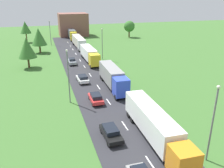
{
  "coord_description": "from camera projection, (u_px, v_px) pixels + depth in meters",
  "views": [
    {
      "loc": [
        -9.64,
        -7.88,
        16.41
      ],
      "look_at": [
        1.44,
        28.71,
        2.05
      ],
      "focal_mm": 37.48,
      "sensor_mm": 36.0,
      "label": 1
    }
  ],
  "objects": [
    {
      "name": "lamppost_lead",
      "position": [
        213.0,
        121.0,
        23.33
      ],
      "size": [
        0.36,
        0.36,
        8.56
      ],
      "color": "slate",
      "rests_on": "ground"
    },
    {
      "name": "road",
      "position": [
        111.0,
        106.0,
        37.38
      ],
      "size": [
        10.0,
        140.0,
        0.06
      ],
      "primitive_type": "cube",
      "color": "#2B2B30",
      "rests_on": "ground"
    },
    {
      "name": "lamppost_third",
      "position": [
        102.0,
        42.0,
        63.2
      ],
      "size": [
        0.36,
        0.36,
        8.54
      ],
      "color": "slate",
      "rests_on": "ground"
    },
    {
      "name": "tree_maple",
      "position": [
        25.0,
        27.0,
        86.85
      ],
      "size": [
        4.0,
        4.0,
        7.83
      ],
      "color": "#513823",
      "rests_on": "ground"
    },
    {
      "name": "truck_second",
      "position": [
        113.0,
        77.0,
        44.02
      ],
      "size": [
        2.78,
        12.66,
        3.79
      ],
      "color": "blue",
      "rests_on": "road"
    },
    {
      "name": "truck_fifth",
      "position": [
        72.0,
        34.0,
        95.27
      ],
      "size": [
        2.82,
        13.62,
        3.73
      ],
      "color": "yellow",
      "rests_on": "road"
    },
    {
      "name": "car_fifth",
      "position": [
        72.0,
        61.0,
        59.85
      ],
      "size": [
        1.87,
        4.14,
        1.5
      ],
      "color": "#8C939E",
      "rests_on": "road"
    },
    {
      "name": "lane_marking_centre",
      "position": [
        115.0,
        112.0,
        35.25
      ],
      "size": [
        0.16,
        122.46,
        0.01
      ],
      "color": "white",
      "rests_on": "road"
    },
    {
      "name": "car_fourth",
      "position": [
        83.0,
        79.0,
        47.3
      ],
      "size": [
        2.09,
        4.22,
        1.44
      ],
      "color": "white",
      "rests_on": "road"
    },
    {
      "name": "lamppost_fourth",
      "position": [
        50.0,
        31.0,
        82.24
      ],
      "size": [
        0.36,
        0.36,
        8.7
      ],
      "color": "slate",
      "rests_on": "ground"
    },
    {
      "name": "lamppost_second",
      "position": [
        68.0,
        74.0,
        36.84
      ],
      "size": [
        0.36,
        0.36,
        8.85
      ],
      "color": "slate",
      "rests_on": "ground"
    },
    {
      "name": "truck_third",
      "position": [
        89.0,
        54.0,
        61.65
      ],
      "size": [
        2.6,
        13.63,
        3.59
      ],
      "color": "yellow",
      "rests_on": "road"
    },
    {
      "name": "tree_birch",
      "position": [
        39.0,
        37.0,
        70.89
      ],
      "size": [
        4.64,
        4.64,
        7.48
      ],
      "color": "#513823",
      "rests_on": "ground"
    },
    {
      "name": "car_third",
      "position": [
        96.0,
        98.0,
        38.23
      ],
      "size": [
        1.85,
        4.11,
        1.49
      ],
      "color": "red",
      "rests_on": "road"
    },
    {
      "name": "truck_fourth",
      "position": [
        79.0,
        41.0,
        78.82
      ],
      "size": [
        2.56,
        14.36,
        3.64
      ],
      "color": "white",
      "rests_on": "road"
    },
    {
      "name": "tree_oak",
      "position": [
        129.0,
        26.0,
        98.54
      ],
      "size": [
        4.56,
        4.56,
        6.85
      ],
      "color": "#513823",
      "rests_on": "ground"
    },
    {
      "name": "truck_lead",
      "position": [
        155.0,
        125.0,
        27.64
      ],
      "size": [
        2.88,
        14.82,
        3.65
      ],
      "color": "orange",
      "rests_on": "road"
    },
    {
      "name": "tree_pine",
      "position": [
        27.0,
        48.0,
        55.62
      ],
      "size": [
        4.31,
        4.31,
        7.28
      ],
      "color": "#513823",
      "rests_on": "ground"
    },
    {
      "name": "car_second",
      "position": [
        111.0,
        133.0,
        28.56
      ],
      "size": [
        1.96,
        4.4,
        1.4
      ],
      "color": "black",
      "rests_on": "road"
    },
    {
      "name": "distant_building",
      "position": [
        73.0,
        25.0,
        102.65
      ],
      "size": [
        12.22,
        9.76,
        9.61
      ],
      "primitive_type": "cube",
      "color": "brown",
      "rests_on": "ground"
    }
  ]
}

